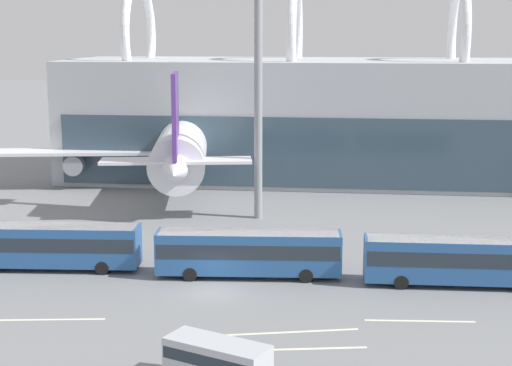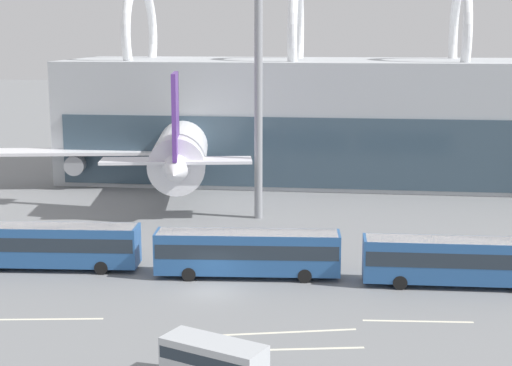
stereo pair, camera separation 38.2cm
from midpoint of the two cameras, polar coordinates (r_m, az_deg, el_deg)
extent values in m
plane|color=slate|center=(54.36, -3.36, -7.87)|extent=(440.00, 440.00, 0.00)
torus|color=white|center=(97.55, -8.63, 10.55)|extent=(1.10, 13.47, 13.47)
torus|color=white|center=(94.38, 2.73, 10.64)|extent=(1.10, 13.47, 13.47)
torus|color=white|center=(94.96, 14.40, 10.32)|extent=(1.10, 13.47, 13.47)
cylinder|color=white|center=(91.47, -5.39, 3.13)|extent=(11.64, 38.02, 5.43)
sphere|color=white|center=(110.13, -4.99, 4.48)|extent=(5.32, 5.32, 5.32)
cone|color=white|center=(72.90, -6.00, 1.08)|extent=(6.46, 9.01, 5.16)
cube|color=white|center=(89.34, -5.44, 2.32)|extent=(43.59, 11.34, 0.35)
cylinder|color=gray|center=(90.92, -13.12, 1.37)|extent=(2.78, 3.92, 2.21)
cylinder|color=gray|center=(89.85, 2.36, 1.54)|extent=(2.78, 3.92, 2.21)
cube|color=#5B338C|center=(73.14, -6.04, 4.89)|extent=(1.32, 5.53, 7.92)
cube|color=white|center=(73.71, -5.97, 1.62)|extent=(14.45, 5.51, 0.28)
cylinder|color=gray|center=(104.32, -5.08, 2.72)|extent=(0.36, 0.36, 3.96)
cylinder|color=black|center=(104.63, -5.06, 1.64)|extent=(0.63, 1.16, 1.10)
cylinder|color=gray|center=(89.82, -7.67, 1.30)|extent=(0.36, 0.36, 3.96)
cylinder|color=black|center=(90.17, -7.64, 0.06)|extent=(0.63, 1.16, 1.10)
cylinder|color=gray|center=(89.51, -3.17, 1.35)|extent=(0.36, 0.36, 3.96)
cylinder|color=black|center=(89.86, -3.15, 0.11)|extent=(0.63, 1.16, 1.10)
cube|color=#285693|center=(60.60, -14.90, -4.39)|extent=(13.47, 3.47, 2.98)
cube|color=#232D38|center=(60.52, -14.92, -4.12)|extent=(13.21, 3.49, 1.04)
cube|color=silver|center=(60.24, -14.97, -3.07)|extent=(13.07, 3.37, 0.12)
cylinder|color=black|center=(60.96, -10.79, -5.45)|extent=(1.02, 0.37, 1.00)
cylinder|color=black|center=(58.80, -11.31, -6.09)|extent=(1.02, 0.37, 1.00)
cylinder|color=black|center=(63.36, -18.11, -5.18)|extent=(1.02, 0.37, 1.00)
cube|color=#285693|center=(56.80, -0.73, -5.04)|extent=(13.48, 3.53, 2.98)
cube|color=#232D38|center=(56.71, -0.73, -4.75)|extent=(13.21, 3.54, 1.04)
cube|color=silver|center=(56.41, -0.74, -3.65)|extent=(13.07, 3.42, 0.12)
cylinder|color=black|center=(58.24, 3.41, -6.05)|extent=(1.02, 0.38, 1.00)
cylinder|color=black|center=(56.02, 3.46, -6.76)|extent=(1.02, 0.38, 1.00)
cylinder|color=black|center=(58.65, -4.72, -5.95)|extent=(1.02, 0.38, 1.00)
cylinder|color=black|center=(56.45, -5.01, -6.64)|extent=(1.02, 0.38, 1.00)
cube|color=#285693|center=(56.66, 14.45, -5.44)|extent=(13.39, 2.91, 2.98)
cube|color=#232D38|center=(56.58, 14.46, -5.15)|extent=(13.13, 2.94, 1.04)
cube|color=silver|center=(56.28, 14.52, -4.05)|extent=(12.99, 2.83, 0.12)
cylinder|color=black|center=(57.62, 10.12, -6.40)|extent=(1.01, 0.33, 1.00)
cylinder|color=black|center=(55.42, 10.33, -7.12)|extent=(1.01, 0.33, 1.00)
cube|color=#B2B7BC|center=(40.30, -3.12, -12.80)|extent=(5.73, 3.96, 2.07)
cube|color=#232D38|center=(40.17, -3.12, -12.37)|extent=(5.59, 3.91, 0.62)
cylinder|color=black|center=(42.21, -4.21, -13.14)|extent=(0.73, 0.48, 0.70)
cylinder|color=gray|center=(72.92, 0.01, 7.30)|extent=(0.76, 0.76, 25.64)
cube|color=silver|center=(47.21, 0.84, -10.86)|extent=(10.38, 2.75, 0.01)
cube|color=silver|center=(51.06, -15.58, -9.55)|extent=(7.87, 1.41, 0.01)
cube|color=silver|center=(45.10, 3.16, -11.96)|extent=(7.24, 1.58, 0.01)
cube|color=silver|center=(50.03, 11.62, -9.80)|extent=(6.78, 0.74, 0.01)
camera|label=1|loc=(0.19, -90.15, -0.03)|focal=55.00mm
camera|label=2|loc=(0.19, 89.85, 0.03)|focal=55.00mm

